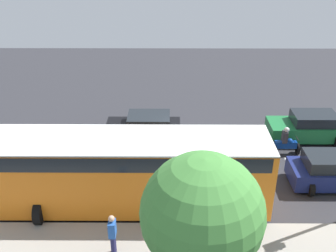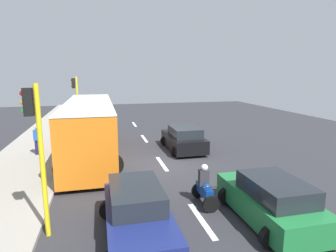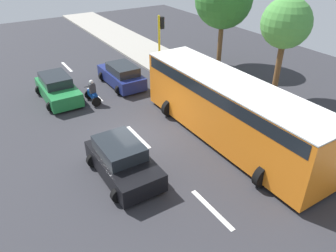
% 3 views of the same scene
% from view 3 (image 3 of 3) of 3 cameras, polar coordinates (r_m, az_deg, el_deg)
% --- Properties ---
extents(ground_plane, '(40.00, 60.00, 0.10)m').
position_cam_3_polar(ground_plane, '(16.67, -5.30, -2.09)').
color(ground_plane, '#2D2D33').
extents(sidewalk, '(4.00, 60.00, 0.15)m').
position_cam_3_polar(sidewalk, '(20.26, 12.52, 4.00)').
color(sidewalk, '#9E998E').
rests_on(sidewalk, ground).
extents(lane_stripe_north, '(0.20, 2.40, 0.01)m').
position_cam_3_polar(lane_stripe_north, '(12.71, 7.76, -14.40)').
color(lane_stripe_north, white).
rests_on(lane_stripe_north, ground).
extents(lane_stripe_mid, '(0.20, 2.40, 0.01)m').
position_cam_3_polar(lane_stripe_mid, '(16.64, -5.31, -1.93)').
color(lane_stripe_mid, white).
rests_on(lane_stripe_mid, ground).
extents(lane_stripe_south, '(0.20, 2.40, 0.01)m').
position_cam_3_polar(lane_stripe_south, '(21.54, -12.77, 5.44)').
color(lane_stripe_south, white).
rests_on(lane_stripe_south, ground).
extents(lane_stripe_far_south, '(0.20, 2.40, 0.01)m').
position_cam_3_polar(lane_stripe_far_south, '(26.89, -17.45, 9.94)').
color(lane_stripe_far_south, white).
rests_on(lane_stripe_far_south, ground).
extents(car_green, '(2.26, 4.12, 1.52)m').
position_cam_3_polar(car_green, '(21.26, -18.90, 6.25)').
color(car_green, '#1E7238').
rests_on(car_green, ground).
extents(car_black, '(2.36, 3.99, 1.52)m').
position_cam_3_polar(car_black, '(13.85, -8.02, -6.13)').
color(car_black, black).
rests_on(car_black, ground).
extents(car_dark_blue, '(2.19, 4.18, 1.52)m').
position_cam_3_polar(car_dark_blue, '(22.39, -8.20, 8.85)').
color(car_dark_blue, navy).
rests_on(car_dark_blue, ground).
extents(city_bus, '(3.20, 11.00, 3.16)m').
position_cam_3_polar(city_bus, '(15.79, 10.69, 3.43)').
color(city_bus, orange).
rests_on(city_bus, ground).
extents(motorcycle, '(0.60, 1.30, 1.53)m').
position_cam_3_polar(motorcycle, '(20.24, -13.22, 5.67)').
color(motorcycle, black).
rests_on(motorcycle, ground).
extents(pedestrian_near_signal, '(0.40, 0.24, 1.69)m').
position_cam_3_polar(pedestrian_near_signal, '(17.87, 18.30, 2.88)').
color(pedestrian_near_signal, '#1E1E4C').
rests_on(pedestrian_near_signal, sidewalk).
extents(pedestrian_by_tree, '(0.40, 0.24, 1.69)m').
position_cam_3_polar(pedestrian_by_tree, '(23.24, 4.12, 10.85)').
color(pedestrian_by_tree, '#3F3F3F').
rests_on(pedestrian_by_tree, sidewalk).
extents(traffic_light_midblock, '(0.49, 0.24, 4.50)m').
position_cam_3_polar(traffic_light_midblock, '(22.22, -1.35, 15.04)').
color(traffic_light_midblock, yellow).
rests_on(traffic_light_midblock, ground).
extents(street_tree_center, '(2.92, 2.92, 6.02)m').
position_cam_3_polar(street_tree_center, '(20.66, 20.14, 16.58)').
color(street_tree_center, brown).
rests_on(street_tree_center, ground).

